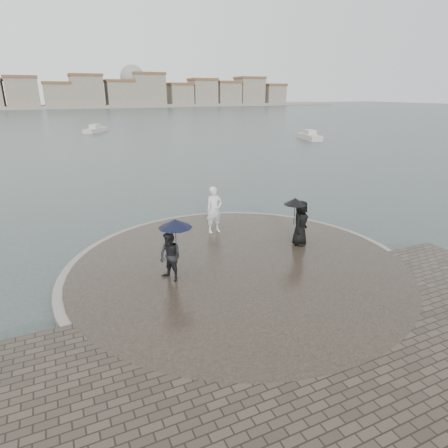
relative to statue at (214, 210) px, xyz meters
name	(u,v)px	position (x,y,z in m)	size (l,w,h in m)	color
ground	(294,323)	(-0.47, -6.83, -1.38)	(400.00, 400.00, 0.00)	#2B3835
kerb_ring	(239,268)	(-0.47, -3.33, -1.22)	(12.50, 12.50, 0.32)	gray
quay_tip	(239,268)	(-0.47, -3.33, -1.20)	(11.90, 11.90, 0.36)	#2D261E
statue	(214,210)	(0.00, 0.00, 0.00)	(0.75, 0.49, 2.05)	silver
visitor_left	(172,247)	(-3.00, -3.47, 0.12)	(1.27, 1.16, 2.04)	black
visitor_right	(300,219)	(2.52, -2.73, 0.06)	(1.24, 1.06, 1.95)	black
far_skyline	(40,94)	(-6.77, 153.88, 4.23)	(260.00, 20.00, 37.00)	gray
boats	(137,139)	(4.40, 35.93, -1.01)	(45.48, 27.90, 1.50)	beige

